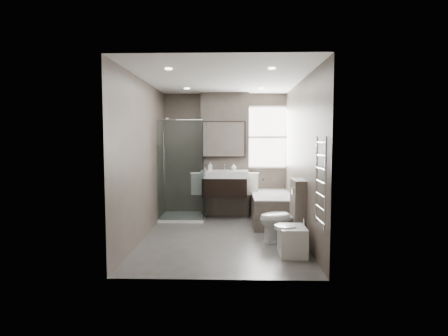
{
  "coord_description": "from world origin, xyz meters",
  "views": [
    {
      "loc": [
        0.2,
        -6.15,
        1.64
      ],
      "look_at": [
        0.02,
        0.15,
        1.15
      ],
      "focal_mm": 30.0,
      "sensor_mm": 36.0,
      "label": 1
    }
  ],
  "objects_px": {
    "toilet": "(283,218)",
    "bidet": "(292,240)",
    "bathtub": "(271,207)",
    "vanity": "(225,183)"
  },
  "relations": [
    {
      "from": "bathtub",
      "to": "bidet",
      "type": "xyz_separation_m",
      "value": [
        0.09,
        -2.03,
        -0.1
      ]
    },
    {
      "from": "bidet",
      "to": "toilet",
      "type": "bearing_deg",
      "value": 93.63
    },
    {
      "from": "toilet",
      "to": "bidet",
      "type": "height_order",
      "value": "toilet"
    },
    {
      "from": "bathtub",
      "to": "toilet",
      "type": "height_order",
      "value": "toilet"
    },
    {
      "from": "toilet",
      "to": "vanity",
      "type": "bearing_deg",
      "value": -162.82
    },
    {
      "from": "bathtub",
      "to": "toilet",
      "type": "xyz_separation_m",
      "value": [
        0.05,
        -1.34,
        0.06
      ]
    },
    {
      "from": "toilet",
      "to": "bidet",
      "type": "xyz_separation_m",
      "value": [
        0.04,
        -0.7,
        -0.16
      ]
    },
    {
      "from": "bathtub",
      "to": "bidet",
      "type": "bearing_deg",
      "value": -87.49
    },
    {
      "from": "bathtub",
      "to": "vanity",
      "type": "bearing_deg",
      "value": 160.63
    },
    {
      "from": "bathtub",
      "to": "bidet",
      "type": "relative_size",
      "value": 3.04
    }
  ]
}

